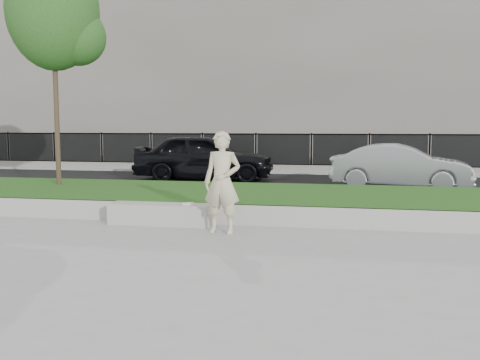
% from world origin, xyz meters
% --- Properties ---
extents(ground, '(90.00, 90.00, 0.00)m').
position_xyz_m(ground, '(0.00, 0.00, 0.00)').
color(ground, gray).
rests_on(ground, ground).
extents(grass_bank, '(34.00, 4.00, 0.40)m').
position_xyz_m(grass_bank, '(0.00, 3.00, 0.20)').
color(grass_bank, '#15340D').
rests_on(grass_bank, ground).
extents(grass_kerb, '(34.00, 0.08, 0.40)m').
position_xyz_m(grass_kerb, '(0.00, 1.04, 0.20)').
color(grass_kerb, gray).
rests_on(grass_kerb, ground).
extents(street, '(34.00, 7.00, 0.04)m').
position_xyz_m(street, '(0.00, 8.50, 0.02)').
color(street, black).
rests_on(street, ground).
extents(far_pavement, '(34.00, 3.00, 0.12)m').
position_xyz_m(far_pavement, '(0.00, 13.00, 0.06)').
color(far_pavement, gray).
rests_on(far_pavement, ground).
extents(iron_fence, '(32.00, 0.30, 1.50)m').
position_xyz_m(iron_fence, '(0.00, 12.00, 0.54)').
color(iron_fence, slate).
rests_on(iron_fence, far_pavement).
extents(building_facade, '(34.00, 10.00, 10.00)m').
position_xyz_m(building_facade, '(0.00, 20.00, 5.00)').
color(building_facade, '#69625C').
rests_on(building_facade, ground).
extents(stone_bench, '(2.00, 0.50, 0.41)m').
position_xyz_m(stone_bench, '(-0.62, 0.80, 0.20)').
color(stone_bench, gray).
rests_on(stone_bench, ground).
extents(man, '(0.70, 0.49, 1.83)m').
position_xyz_m(man, '(0.76, 0.25, 0.92)').
color(man, beige).
rests_on(man, ground).
extents(book, '(0.31, 0.29, 0.03)m').
position_xyz_m(book, '(-0.06, 0.83, 0.42)').
color(book, beige).
rests_on(book, stone_bench).
extents(young_tree, '(2.41, 2.31, 5.91)m').
position_xyz_m(young_tree, '(-4.32, 3.69, 4.70)').
color(young_tree, '#38281C').
rests_on(young_tree, grass_bank).
extents(car_dark, '(4.89, 2.37, 1.61)m').
position_xyz_m(car_dark, '(-1.82, 8.62, 0.84)').
color(car_dark, black).
rests_on(car_dark, street).
extents(car_silver, '(4.19, 1.91, 1.33)m').
position_xyz_m(car_silver, '(4.53, 7.44, 0.71)').
color(car_silver, '#93959B').
rests_on(car_silver, street).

